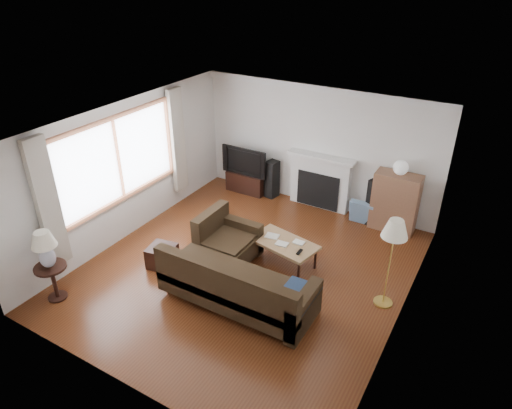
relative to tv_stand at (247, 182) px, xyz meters
The scene contains 17 objects.
room 3.10m from the tv_stand, 58.86° to the right, with size 5.10×5.60×2.54m.
window 3.15m from the tv_stand, 109.18° to the right, with size 0.12×2.74×1.54m, color brown.
curtain_near 4.47m from the tv_stand, 101.90° to the right, with size 0.10×0.35×2.10m, color beige.
curtain_far 1.89m from the tv_stand, 127.01° to the right, with size 0.10×0.35×2.10m, color beige.
fireplace 1.70m from the tv_stand, ahead, with size 1.40×0.26×1.15m, color white.
tv_stand is the anchor object (origin of this frame).
television 0.53m from the tv_stand, ahead, with size 1.06×0.14×0.61m, color black.
speaker_left 0.63m from the tv_stand, ahead, with size 0.23×0.27×0.82m, color black.
speaker_right 2.89m from the tv_stand, ahead, with size 0.26×0.32×0.95m, color black.
bookshelf 3.25m from the tv_stand, ahead, with size 0.83×0.40×1.15m, color brown.
globe_lamp 3.40m from the tv_stand, ahead, with size 0.27×0.27×0.27m, color white.
sectional_sofa 3.79m from the tv_stand, 60.97° to the right, with size 2.54×1.85×0.82m, color black.
coffee_table 2.82m from the tv_stand, 46.11° to the right, with size 1.11×0.61×0.44m, color #967048.
footstool 3.12m from the tv_stand, 86.12° to the right, with size 0.43×0.43×0.36m, color black.
floor_lamp 4.35m from the tv_stand, 30.34° to the right, with size 0.38×0.38×1.46m, color gold.
side_table 4.63m from the tv_stand, 97.94° to the right, with size 0.47×0.47×0.59m, color black.
table_lamp 4.67m from the tv_stand, 97.94° to the right, with size 0.36×0.36×0.59m, color silver.
Camera 1 is at (3.25, -5.28, 4.63)m, focal length 32.00 mm.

